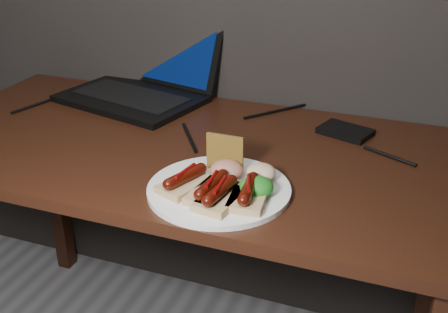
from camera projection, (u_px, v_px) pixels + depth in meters
desk at (181, 175)px, 1.45m from camera, size 1.40×0.70×0.75m
laptop at (143, 80)px, 1.70m from camera, size 0.48×0.44×0.25m
hard_drive at (345, 131)px, 1.46m from camera, size 0.15×0.12×0.02m
desk_cables at (206, 122)px, 1.52m from camera, size 1.10×0.42×0.01m
plate at (219, 190)px, 1.18m from camera, size 0.36×0.36×0.01m
bread_sausage_left at (185, 181)px, 1.17m from camera, size 0.11×0.13×0.04m
bread_sausage_center at (212, 189)px, 1.14m from camera, size 0.08×0.12×0.04m
bread_sausage_right at (248, 194)px, 1.12m from camera, size 0.08×0.12×0.04m
bread_sausage_extra at (220, 196)px, 1.11m from camera, size 0.09×0.12×0.04m
crispbread at (225, 153)px, 1.23m from camera, size 0.09×0.01×0.08m
salad_greens at (257, 187)px, 1.14m from camera, size 0.07×0.07×0.04m
salsa_mound at (227, 170)px, 1.21m from camera, size 0.07×0.07×0.04m
coleslaw_mound at (261, 172)px, 1.20m from camera, size 0.06×0.06×0.04m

